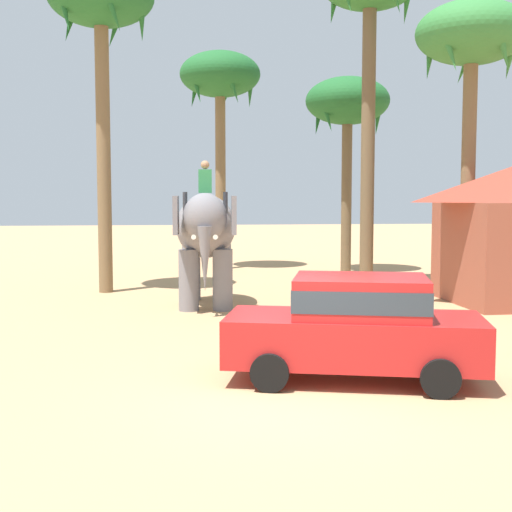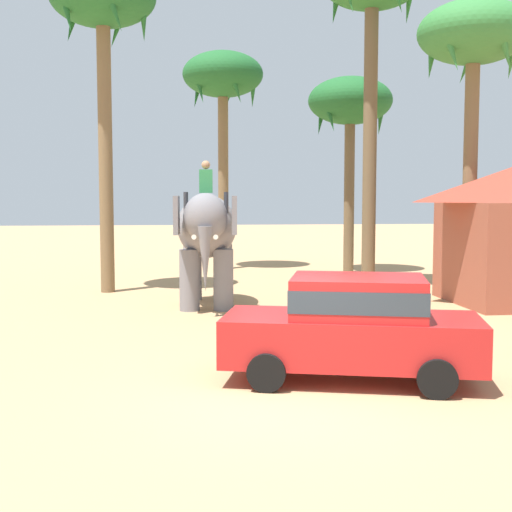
{
  "view_description": "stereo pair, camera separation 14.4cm",
  "coord_description": "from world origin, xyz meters",
  "px_view_note": "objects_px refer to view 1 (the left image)",
  "views": [
    {
      "loc": [
        -1.76,
        -10.0,
        3.01
      ],
      "look_at": [
        0.06,
        6.01,
        1.6
      ],
      "focal_mm": 49.36,
      "sensor_mm": 36.0,
      "label": 1
    },
    {
      "loc": [
        -1.62,
        -10.01,
        3.01
      ],
      "look_at": [
        0.06,
        6.01,
        1.6
      ],
      "focal_mm": 49.36,
      "sensor_mm": 36.0,
      "label": 2
    }
  ],
  "objects_px": {
    "palm_tree_near_hut": "(347,106)",
    "palm_tree_leaning_seaward": "(220,81)",
    "palm_tree_behind_elephant": "(472,42)",
    "elephant_with_mahout": "(206,233)",
    "car_sedan_foreground": "(356,324)",
    "palm_tree_left_of_road": "(101,8)"
  },
  "relations": [
    {
      "from": "palm_tree_behind_elephant",
      "to": "palm_tree_leaning_seaward",
      "type": "xyz_separation_m",
      "value": [
        -6.69,
        8.55,
        0.12
      ]
    },
    {
      "from": "palm_tree_near_hut",
      "to": "elephant_with_mahout",
      "type": "bearing_deg",
      "value": -126.52
    },
    {
      "from": "palm_tree_behind_elephant",
      "to": "palm_tree_near_hut",
      "type": "relative_size",
      "value": 1.14
    },
    {
      "from": "car_sedan_foreground",
      "to": "elephant_with_mahout",
      "type": "bearing_deg",
      "value": 104.84
    },
    {
      "from": "palm_tree_near_hut",
      "to": "palm_tree_leaning_seaward",
      "type": "relative_size",
      "value": 0.86
    },
    {
      "from": "palm_tree_behind_elephant",
      "to": "palm_tree_left_of_road",
      "type": "xyz_separation_m",
      "value": [
        -10.65,
        2.18,
        1.19
      ]
    },
    {
      "from": "elephant_with_mahout",
      "to": "palm_tree_leaning_seaward",
      "type": "relative_size",
      "value": 0.45
    },
    {
      "from": "palm_tree_behind_elephant",
      "to": "palm_tree_near_hut",
      "type": "height_order",
      "value": "palm_tree_behind_elephant"
    },
    {
      "from": "elephant_with_mahout",
      "to": "palm_tree_left_of_road",
      "type": "relative_size",
      "value": 0.4
    },
    {
      "from": "palm_tree_left_of_road",
      "to": "palm_tree_leaning_seaward",
      "type": "distance_m",
      "value": 7.58
    },
    {
      "from": "car_sedan_foreground",
      "to": "palm_tree_left_of_road",
      "type": "relative_size",
      "value": 0.45
    },
    {
      "from": "palm_tree_leaning_seaward",
      "to": "palm_tree_near_hut",
      "type": "bearing_deg",
      "value": -20.4
    },
    {
      "from": "elephant_with_mahout",
      "to": "palm_tree_behind_elephant",
      "type": "relative_size",
      "value": 0.46
    },
    {
      "from": "car_sedan_foreground",
      "to": "palm_tree_behind_elephant",
      "type": "relative_size",
      "value": 0.51
    },
    {
      "from": "palm_tree_behind_elephant",
      "to": "palm_tree_left_of_road",
      "type": "distance_m",
      "value": 10.94
    },
    {
      "from": "elephant_with_mahout",
      "to": "palm_tree_left_of_road",
      "type": "bearing_deg",
      "value": 133.34
    },
    {
      "from": "palm_tree_left_of_road",
      "to": "palm_tree_leaning_seaward",
      "type": "relative_size",
      "value": 1.13
    },
    {
      "from": "car_sedan_foreground",
      "to": "palm_tree_leaning_seaward",
      "type": "relative_size",
      "value": 0.51
    },
    {
      "from": "palm_tree_near_hut",
      "to": "palm_tree_behind_elephant",
      "type": "bearing_deg",
      "value": -73.98
    },
    {
      "from": "car_sedan_foreground",
      "to": "elephant_with_mahout",
      "type": "height_order",
      "value": "elephant_with_mahout"
    },
    {
      "from": "car_sedan_foreground",
      "to": "palm_tree_near_hut",
      "type": "height_order",
      "value": "palm_tree_near_hut"
    },
    {
      "from": "car_sedan_foreground",
      "to": "palm_tree_near_hut",
      "type": "relative_size",
      "value": 0.59
    }
  ]
}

